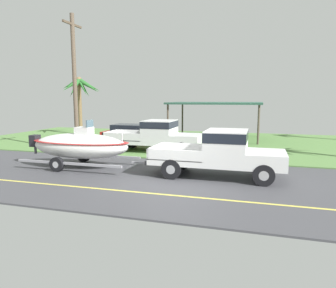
{
  "coord_description": "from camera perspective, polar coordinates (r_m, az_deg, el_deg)",
  "views": [
    {
      "loc": [
        3.24,
        -11.47,
        3.18
      ],
      "look_at": [
        -0.84,
        2.36,
        1.08
      ],
      "focal_mm": 33.59,
      "sensor_mm": 36.0,
      "label": 1
    }
  ],
  "objects": [
    {
      "name": "parked_pickup_background",
      "position": [
        18.55,
        -1.61,
        1.71
      ],
      "size": [
        5.94,
        2.11,
        1.91
      ],
      "color": "silver",
      "rests_on": "ground"
    },
    {
      "name": "palm_tree_mid",
      "position": [
        28.2,
        -15.67,
        9.5
      ],
      "size": [
        3.47,
        3.41,
        5.0
      ],
      "color": "brown",
      "rests_on": "ground"
    },
    {
      "name": "boat_on_trailer",
      "position": [
        15.1,
        -15.71,
        -0.25
      ],
      "size": [
        6.13,
        2.41,
        2.22
      ],
      "color": "gray",
      "rests_on": "ground"
    },
    {
      "name": "pickup_truck_towing",
      "position": [
        12.87,
        10.35,
        -1.34
      ],
      "size": [
        5.58,
        2.07,
        1.92
      ],
      "color": "silver",
      "rests_on": "ground"
    },
    {
      "name": "utility_pole",
      "position": [
        19.35,
        -16.58,
        10.73
      ],
      "size": [
        0.24,
        1.8,
        7.94
      ],
      "color": "brown",
      "rests_on": "ground"
    },
    {
      "name": "ground",
      "position": [
        20.37,
        7.1,
        -0.8
      ],
      "size": [
        36.0,
        22.0,
        0.11
      ],
      "color": "#424247"
    },
    {
      "name": "parked_sedan_near",
      "position": [
        22.13,
        -6.35,
        1.72
      ],
      "size": [
        4.34,
        1.86,
        1.38
      ],
      "color": "#B21E19",
      "rests_on": "ground"
    },
    {
      "name": "carport_awning",
      "position": [
        24.7,
        8.72,
        7.19
      ],
      "size": [
        6.95,
        4.99,
        2.88
      ],
      "color": "#4C4238",
      "rests_on": "ground"
    }
  ]
}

